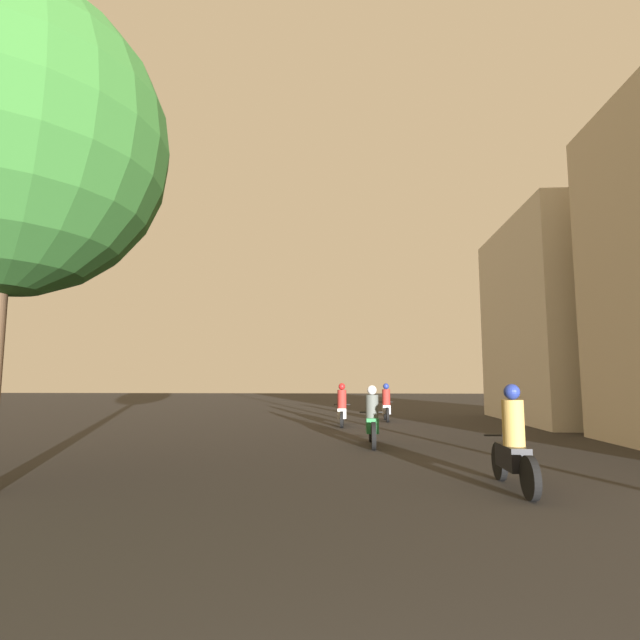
# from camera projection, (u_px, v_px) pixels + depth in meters

# --- Properties ---
(motorcycle_black) EXTENTS (0.60, 2.01, 1.58)m
(motorcycle_black) POSITION_uv_depth(u_px,v_px,m) (513.00, 447.00, 7.53)
(motorcycle_black) COLOR black
(motorcycle_black) RESTS_ON ground_plane
(motorcycle_green) EXTENTS (0.60, 2.15, 1.50)m
(motorcycle_green) POSITION_uv_depth(u_px,v_px,m) (372.00, 421.00, 12.52)
(motorcycle_green) COLOR black
(motorcycle_green) RESTS_ON ground_plane
(motorcycle_white) EXTENTS (0.60, 1.94, 1.52)m
(motorcycle_white) POSITION_uv_depth(u_px,v_px,m) (342.00, 409.00, 17.83)
(motorcycle_white) COLOR black
(motorcycle_white) RESTS_ON ground_plane
(motorcycle_silver) EXTENTS (0.60, 1.86, 1.50)m
(motorcycle_silver) POSITION_uv_depth(u_px,v_px,m) (386.00, 406.00, 20.00)
(motorcycle_silver) COLOR black
(motorcycle_silver) RESTS_ON ground_plane
(building_right_far) EXTENTS (5.09, 7.96, 7.96)m
(building_right_far) POSITION_uv_depth(u_px,v_px,m) (572.00, 321.00, 19.84)
(building_right_far) COLOR beige
(building_right_far) RESTS_ON ground_plane
(street_tree) EXTENTS (4.84, 4.84, 7.72)m
(street_tree) POSITION_uv_depth(u_px,v_px,m) (6.00, 141.00, 7.66)
(street_tree) COLOR brown
(street_tree) RESTS_ON ground_plane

